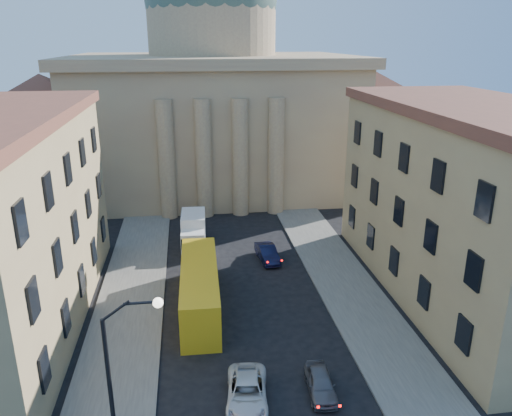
{
  "coord_description": "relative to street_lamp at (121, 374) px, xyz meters",
  "views": [
    {
      "loc": [
        -3.69,
        -10.67,
        18.98
      ],
      "look_at": [
        0.42,
        18.8,
        8.85
      ],
      "focal_mm": 35.0,
      "sensor_mm": 36.0,
      "label": 1
    }
  ],
  "objects": [
    {
      "name": "sidewalk_left",
      "position": [
        -1.53,
        10.0,
        -5.21
      ],
      "size": [
        5.0,
        60.0,
        0.15
      ],
      "primitive_type": "cube",
      "color": "#54514D",
      "rests_on": "ground"
    },
    {
      "name": "sidewalk_right",
      "position": [
        15.47,
        10.0,
        -5.21
      ],
      "size": [
        5.0,
        60.0,
        0.15
      ],
      "primitive_type": "cube",
      "color": "#54514D",
      "rests_on": "ground"
    },
    {
      "name": "church",
      "position": [
        6.97,
        47.47,
        6.59
      ],
      "size": [
        68.02,
        28.76,
        36.6
      ],
      "color": "#94765B",
      "rests_on": "ground"
    },
    {
      "name": "building_right",
      "position": [
        23.97,
        14.0,
        2.14
      ],
      "size": [
        11.6,
        26.6,
        14.7
      ],
      "color": "tan",
      "rests_on": "ground"
    },
    {
      "name": "street_lamp",
      "position": [
        0.0,
        0.0,
        0.0
      ],
      "size": [
        2.62,
        0.44,
        8.83
      ],
      "color": "black",
      "rests_on": "ground"
    },
    {
      "name": "car_left_mid",
      "position": [
        5.9,
        3.67,
        -4.62
      ],
      "size": [
        2.77,
        5.02,
        1.33
      ],
      "primitive_type": "imported",
      "rotation": [
        0.0,
        0.0,
        -0.12
      ],
      "color": "silver",
      "rests_on": "ground"
    },
    {
      "name": "car_right_far",
      "position": [
        10.1,
        3.93,
        -4.66
      ],
      "size": [
        1.7,
        3.74,
        1.25
      ],
      "primitive_type": "imported",
      "rotation": [
        0.0,
        0.0,
        -0.06
      ],
      "color": "#55555A",
      "rests_on": "ground"
    },
    {
      "name": "car_right_distant",
      "position": [
        9.96,
        21.88,
        -4.6
      ],
      "size": [
        1.88,
        4.31,
        1.38
      ],
      "primitive_type": "imported",
      "rotation": [
        0.0,
        0.0,
        0.1
      ],
      "color": "black",
      "rests_on": "ground"
    },
    {
      "name": "city_bus",
      "position": [
        3.7,
        14.24,
        -3.53
      ],
      "size": [
        2.93,
        11.62,
        3.26
      ],
      "rotation": [
        0.0,
        0.0,
        -0.02
      ],
      "color": "gold",
      "rests_on": "ground"
    },
    {
      "name": "box_truck",
      "position": [
        3.47,
        26.03,
        -3.82
      ],
      "size": [
        2.44,
        5.72,
        3.09
      ],
      "rotation": [
        0.0,
        0.0,
        -0.04
      ],
      "color": "silver",
      "rests_on": "ground"
    }
  ]
}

